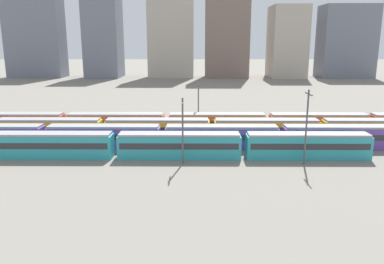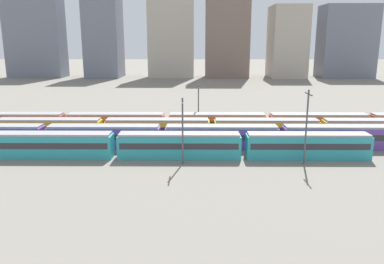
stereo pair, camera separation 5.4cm
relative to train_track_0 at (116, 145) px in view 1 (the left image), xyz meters
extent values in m
plane|color=slate|center=(-15.52, 7.80, -1.90)|extent=(600.00, 600.00, 0.00)
cube|color=teal|center=(-9.45, 0.00, -0.20)|extent=(18.00, 3.00, 3.40)
cube|color=#2D2D33|center=(-9.45, 0.00, 0.20)|extent=(17.20, 3.06, 0.90)
cube|color=#939399|center=(-9.45, 0.00, 1.67)|extent=(17.60, 2.70, 0.35)
cube|color=teal|center=(9.45, 0.00, -0.20)|extent=(18.00, 3.00, 3.40)
cube|color=#2D2D33|center=(9.45, 0.00, 0.20)|extent=(17.20, 3.06, 0.90)
cube|color=#939399|center=(9.45, 0.00, 1.67)|extent=(17.60, 2.70, 0.35)
cube|color=teal|center=(28.35, 0.00, -0.20)|extent=(18.00, 3.00, 3.40)
cube|color=#2D2D33|center=(28.35, 0.00, 0.20)|extent=(17.20, 3.06, 0.90)
cube|color=#939399|center=(28.35, 0.00, 1.67)|extent=(17.60, 2.70, 0.35)
cube|color=#6B429E|center=(-2.88, 5.20, -0.20)|extent=(18.00, 3.00, 3.40)
cube|color=#2D2D33|center=(-2.88, 5.20, 0.20)|extent=(17.20, 3.06, 0.90)
cube|color=#939399|center=(-2.88, 5.20, 1.67)|extent=(17.60, 2.70, 0.35)
cube|color=#6B429E|center=(16.02, 5.20, -0.20)|extent=(18.00, 3.00, 3.40)
cube|color=#2D2D33|center=(16.02, 5.20, 0.20)|extent=(17.20, 3.06, 0.90)
cube|color=#939399|center=(16.02, 5.20, 1.67)|extent=(17.60, 2.70, 0.35)
cube|color=#6B429E|center=(34.92, 5.20, -0.20)|extent=(18.00, 3.00, 3.40)
cube|color=#2D2D33|center=(34.92, 5.20, 0.20)|extent=(17.20, 3.06, 0.90)
cube|color=#939399|center=(34.92, 5.20, 1.67)|extent=(17.60, 2.70, 0.35)
cube|color=yellow|center=(-13.67, 10.40, -0.20)|extent=(18.00, 3.00, 3.40)
cube|color=#2D2D33|center=(-13.67, 10.40, 0.20)|extent=(17.20, 3.06, 0.90)
cube|color=#939399|center=(-13.67, 10.40, 1.67)|extent=(17.60, 2.70, 0.35)
cube|color=yellow|center=(5.23, 10.40, -0.20)|extent=(18.00, 3.00, 3.40)
cube|color=#2D2D33|center=(5.23, 10.40, 0.20)|extent=(17.20, 3.06, 0.90)
cube|color=#939399|center=(5.23, 10.40, 1.67)|extent=(17.60, 2.70, 0.35)
cube|color=yellow|center=(24.13, 10.40, -0.20)|extent=(18.00, 3.00, 3.40)
cube|color=#2D2D33|center=(24.13, 10.40, 0.20)|extent=(17.20, 3.06, 0.90)
cube|color=#939399|center=(24.13, 10.40, 1.67)|extent=(17.60, 2.70, 0.35)
cube|color=yellow|center=(43.03, 10.40, -0.20)|extent=(18.00, 3.00, 3.40)
cube|color=#2D2D33|center=(43.03, 10.40, 0.20)|extent=(17.20, 3.06, 0.90)
cube|color=#939399|center=(43.03, 10.40, 1.67)|extent=(17.60, 2.70, 0.35)
cube|color=#BC4C38|center=(-21.95, 15.60, -0.20)|extent=(18.00, 3.00, 3.40)
cube|color=#2D2D33|center=(-21.95, 15.60, 0.20)|extent=(17.20, 3.06, 0.90)
cube|color=#939399|center=(-21.95, 15.60, 1.67)|extent=(17.60, 2.70, 0.35)
cube|color=#BC4C38|center=(-3.05, 15.60, -0.20)|extent=(18.00, 3.00, 3.40)
cube|color=#2D2D33|center=(-3.05, 15.60, 0.20)|extent=(17.20, 3.06, 0.90)
cube|color=#939399|center=(-3.05, 15.60, 1.67)|extent=(17.60, 2.70, 0.35)
cube|color=#BC4C38|center=(15.85, 15.60, -0.20)|extent=(18.00, 3.00, 3.40)
cube|color=#2D2D33|center=(15.85, 15.60, 0.20)|extent=(17.20, 3.06, 0.90)
cube|color=#939399|center=(15.85, 15.60, 1.67)|extent=(17.60, 2.70, 0.35)
cube|color=#BC4C38|center=(34.75, 15.60, -0.20)|extent=(18.00, 3.00, 3.40)
cube|color=#2D2D33|center=(34.75, 15.60, 0.20)|extent=(17.20, 3.06, 0.90)
cube|color=#939399|center=(34.75, 15.60, 1.67)|extent=(17.60, 2.70, 0.35)
cylinder|color=#4C4C51|center=(10.05, -3.04, 2.79)|extent=(0.24, 0.24, 9.39)
cube|color=#47474C|center=(10.05, -3.04, 6.88)|extent=(0.16, 3.20, 0.16)
cylinder|color=#4C4C51|center=(12.39, 18.58, 2.49)|extent=(0.24, 0.24, 8.79)
cube|color=#47474C|center=(12.39, 18.58, 6.28)|extent=(0.16, 3.20, 0.16)
cylinder|color=#4C4C51|center=(27.11, -2.93, 3.36)|extent=(0.24, 0.24, 10.53)
cube|color=#47474C|center=(27.11, -2.93, 8.02)|extent=(0.16, 3.20, 0.16)
cube|color=slate|center=(-62.89, 129.09, 16.84)|extent=(25.27, 12.58, 37.48)
cube|color=slate|center=(-31.03, 129.09, 17.78)|extent=(15.64, 18.48, 39.37)
cube|color=#B2A899|center=(0.45, 129.09, 21.70)|extent=(20.94, 13.00, 47.20)
cube|color=#7A665B|center=(26.49, 129.09, 23.10)|extent=(20.00, 12.66, 50.00)
cube|color=#B2A899|center=(54.48, 129.09, 14.36)|extent=(15.81, 20.20, 32.52)
cube|color=slate|center=(81.89, 129.09, 14.52)|extent=(24.10, 15.28, 32.85)
camera|label=1|loc=(11.78, -54.64, 15.04)|focal=35.93mm
camera|label=2|loc=(11.83, -54.64, 15.04)|focal=35.93mm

